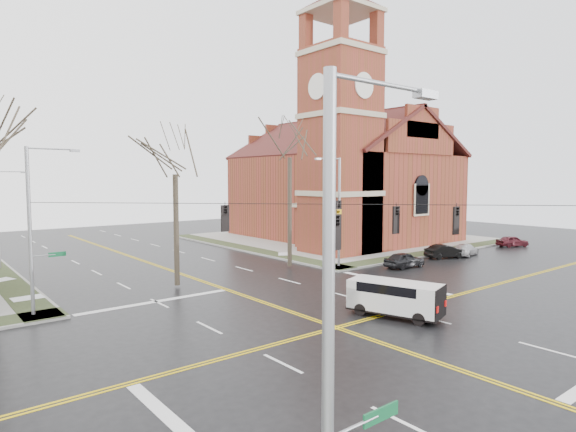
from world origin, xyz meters
TOP-DOWN VIEW (x-y plane):
  - ground at (0.00, 0.00)m, footprint 120.00×120.00m
  - sidewalks at (0.00, 0.00)m, footprint 80.00×80.00m
  - road_markings at (0.00, 0.00)m, footprint 100.00×100.00m
  - church at (24.76, 24.78)m, footprint 24.28×27.48m
  - signal_pole_ne at (11.32, 11.50)m, footprint 2.75×0.22m
  - signal_pole_nw at (-11.32, 11.50)m, footprint 2.75×0.22m
  - signal_pole_sw at (-11.32, -11.50)m, footprint 2.75×0.22m
  - span_wires at (0.00, 0.00)m, footprint 23.02×23.02m
  - traffic_signals at (-0.00, -0.67)m, footprint 8.21×8.26m
  - streetlight_north_a at (-10.65, 28.00)m, footprint 2.30×0.20m
  - cargo_van at (3.77, -0.36)m, footprint 3.36×5.32m
  - parked_car_a at (15.83, 8.11)m, footprint 3.92×1.72m
  - parked_car_b at (22.69, 8.73)m, footprint 4.14×2.38m
  - parked_car_c at (25.60, 8.41)m, footprint 4.19×2.45m
  - parked_car_d at (35.09, 8.51)m, footprint 3.85×2.65m
  - tree_nw_near at (-2.26, 13.27)m, footprint 4.00×4.00m
  - tree_ne at (8.31, 14.08)m, footprint 4.00×4.00m

SIDE VIEW (x-z plane):
  - ground at x=0.00m, z-range 0.00..0.00m
  - road_markings at x=0.00m, z-range 0.00..0.01m
  - sidewalks at x=0.00m, z-range -0.01..0.16m
  - parked_car_c at x=25.60m, z-range 0.00..1.14m
  - parked_car_d at x=35.09m, z-range 0.00..1.22m
  - parked_car_b at x=22.69m, z-range 0.00..1.29m
  - parked_car_a at x=15.83m, z-range 0.00..1.32m
  - cargo_van at x=3.77m, z-range 0.17..2.07m
  - streetlight_north_a at x=-10.65m, z-range 0.47..8.47m
  - signal_pole_ne at x=11.32m, z-range 0.45..9.45m
  - signal_pole_nw at x=-11.32m, z-range 0.45..9.45m
  - signal_pole_sw at x=-11.32m, z-range 0.45..9.45m
  - traffic_signals at x=0.00m, z-range 4.80..6.10m
  - span_wires at x=0.00m, z-range 6.18..6.22m
  - tree_nw_near at x=-2.26m, z-range 2.55..13.92m
  - church at x=24.76m, z-range -5.32..22.18m
  - tree_ne at x=8.31m, z-range 3.00..16.54m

